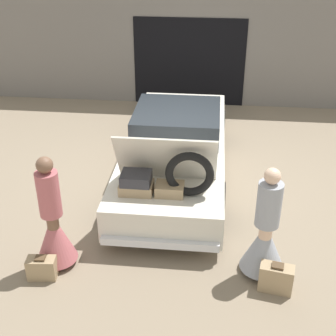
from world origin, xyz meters
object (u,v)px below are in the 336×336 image
at_px(car, 176,148).
at_px(person_left, 54,227).
at_px(suitcase_beside_left_person, 42,268).
at_px(person_right, 265,237).
at_px(suitcase_beside_right_person, 276,278).

bearing_deg(car, person_left, -117.94).
relative_size(person_left, suitcase_beside_left_person, 4.19).
distance_m(person_right, suitcase_beside_left_person, 3.08).
bearing_deg(car, person_right, -61.00).
height_order(car, person_left, person_left).
xyz_separation_m(person_left, suitcase_beside_left_person, (-0.11, -0.33, -0.45)).
height_order(person_left, person_right, person_left).
relative_size(person_left, suitcase_beside_right_person, 3.61).
bearing_deg(suitcase_beside_left_person, person_left, 71.32).
relative_size(car, suitcase_beside_left_person, 12.37).
relative_size(suitcase_beside_left_person, suitcase_beside_right_person, 0.86).
bearing_deg(suitcase_beside_right_person, suitcase_beside_left_person, -178.37).
xyz_separation_m(car, suitcase_beside_left_person, (-1.57, -3.07, -0.40)).
bearing_deg(person_right, person_left, 95.56).
height_order(car, person_right, person_right).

